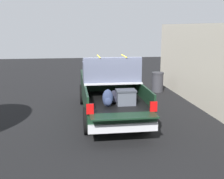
{
  "coord_description": "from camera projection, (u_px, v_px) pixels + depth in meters",
  "views": [
    {
      "loc": [
        -10.04,
        1.32,
        3.2
      ],
      "look_at": [
        -0.6,
        0.0,
        1.1
      ],
      "focal_mm": 46.05,
      "sensor_mm": 36.0,
      "label": 1
    }
  ],
  "objects": [
    {
      "name": "pickup_truck",
      "position": [
        108.0,
        88.0,
        10.73
      ],
      "size": [
        6.05,
        2.06,
        2.23
      ],
      "color": "black",
      "rests_on": "ground_plane"
    },
    {
      "name": "building_facade",
      "position": [
        208.0,
        67.0,
        11.04
      ],
      "size": [
        10.77,
        0.36,
        3.31
      ],
      "primitive_type": "cube",
      "color": "beige",
      "rests_on": "ground_plane"
    },
    {
      "name": "trash_can",
      "position": [
        158.0,
        82.0,
        14.32
      ],
      "size": [
        0.6,
        0.6,
        0.98
      ],
      "color": "#2D2D33",
      "rests_on": "ground_plane"
    },
    {
      "name": "ground_plane",
      "position": [
        110.0,
        115.0,
        10.58
      ],
      "size": [
        40.0,
        40.0,
        0.0
      ],
      "primitive_type": "plane",
      "color": "black"
    }
  ]
}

